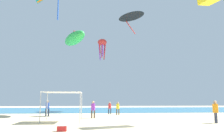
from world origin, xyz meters
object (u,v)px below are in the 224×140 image
object	(u,v)px
person_far_shore	(47,107)
person_near_tent	(215,110)
canopy_tent	(63,94)
person_leftmost	(118,107)
kite_inflatable_green	(74,38)
person_rightmost	(110,107)
person_central	(93,108)
kite_delta_black	(131,15)
cooler_box	(62,128)
kite_octopus_red	(102,43)

from	to	relation	value
person_far_shore	person_near_tent	bearing A→B (deg)	164.38
canopy_tent	person_leftmost	world-z (taller)	canopy_tent
person_near_tent	person_far_shore	distance (m)	18.15
person_far_shore	kite_inflatable_green	bearing A→B (deg)	-125.30
canopy_tent	person_rightmost	distance (m)	11.37
person_central	kite_delta_black	world-z (taller)	kite_delta_black
cooler_box	kite_delta_black	bearing A→B (deg)	70.78
kite_delta_black	kite_octopus_red	bearing A→B (deg)	-81.97
canopy_tent	person_central	distance (m)	4.80
kite_inflatable_green	kite_octopus_red	bearing A→B (deg)	130.49
person_near_tent	person_leftmost	bearing A→B (deg)	-130.62
person_near_tent	kite_octopus_red	distance (m)	25.98
person_central	kite_octopus_red	distance (m)	19.65
person_leftmost	kite_delta_black	bearing A→B (deg)	95.96
person_rightmost	kite_delta_black	world-z (taller)	kite_delta_black
person_rightmost	kite_octopus_red	world-z (taller)	kite_octopus_red
kite_inflatable_green	kite_octopus_red	distance (m)	11.17
canopy_tent	person_central	size ratio (longest dim) A/B	1.83
person_leftmost	kite_inflatable_green	xyz separation A→B (m)	(-5.77, 1.21, 9.23)
kite_inflatable_green	person_far_shore	bearing A→B (deg)	-78.31
person_central	person_rightmost	xyz separation A→B (m)	(2.27, 6.40, -0.08)
person_central	kite_inflatable_green	distance (m)	11.22
person_near_tent	person_rightmost	world-z (taller)	person_near_tent
person_far_shore	kite_inflatable_green	world-z (taller)	kite_inflatable_green
person_leftmost	person_rightmost	distance (m)	1.89
canopy_tent	kite_inflatable_green	bearing A→B (deg)	89.59
person_central	person_rightmost	bearing A→B (deg)	-80.92
cooler_box	kite_inflatable_green	distance (m)	18.46
canopy_tent	person_far_shore	bearing A→B (deg)	109.96
person_near_tent	person_leftmost	xyz separation A→B (m)	(-6.85, 10.59, -0.12)
person_near_tent	cooler_box	size ratio (longest dim) A/B	3.20
person_rightmost	kite_octopus_red	distance (m)	14.86
person_far_shore	kite_delta_black	world-z (taller)	kite_delta_black
person_central	kite_delta_black	xyz separation A→B (m)	(7.17, 16.57, 17.16)
canopy_tent	kite_delta_black	xyz separation A→B (m)	(9.85, 20.29, 15.77)
person_leftmost	person_rightmost	bearing A→B (deg)	142.82
canopy_tent	kite_octopus_red	distance (m)	22.51
canopy_tent	cooler_box	bearing A→B (deg)	-82.71
person_central	person_far_shore	xyz separation A→B (m)	(-5.39, 3.75, 0.04)
person_leftmost	person_far_shore	bearing A→B (deg)	-148.70
kite_octopus_red	person_far_shore	bearing A→B (deg)	27.48
cooler_box	kite_octopus_red	world-z (taller)	kite_octopus_red
person_rightmost	kite_delta_black	bearing A→B (deg)	-128.74
kite_delta_black	kite_octopus_red	xyz separation A→B (m)	(-5.52, -0.49, -5.97)
person_rightmost	kite_octopus_red	bearing A→B (deg)	-99.34
person_leftmost	kite_octopus_red	size ratio (longest dim) A/B	0.42
person_leftmost	person_far_shore	xyz separation A→B (m)	(-8.55, -0.99, 0.12)
person_rightmost	cooler_box	distance (m)	16.51
person_far_shore	canopy_tent	bearing A→B (deg)	126.28
person_rightmost	cooler_box	world-z (taller)	person_rightmost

